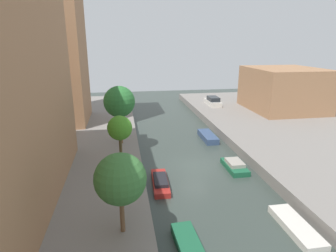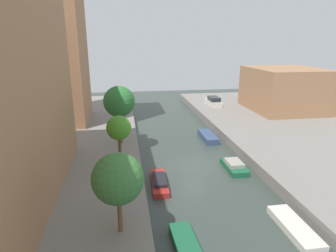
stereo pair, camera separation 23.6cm
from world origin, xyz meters
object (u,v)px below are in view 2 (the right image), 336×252
(street_tree_1, at_px, (118,179))
(moored_boat_left_2, at_px, (187,248))
(moored_boat_right_3, at_px, (208,137))
(moored_boat_right_1, at_px, (294,227))
(apartment_tower_far, at_px, (39,28))
(low_block_right, at_px, (284,89))
(parked_car, at_px, (213,101))
(street_tree_3, at_px, (119,102))
(moored_boat_right_2, at_px, (234,166))
(moored_boat_left_3, at_px, (159,182))
(street_tree_2, at_px, (119,128))

(street_tree_1, bearing_deg, moored_boat_left_2, -17.01)
(moored_boat_left_2, distance_m, moored_boat_right_3, 19.23)
(moored_boat_right_1, bearing_deg, apartment_tower_far, 128.63)
(low_block_right, distance_m, moored_boat_left_2, 34.59)
(apartment_tower_far, xyz_separation_m, parked_car, (24.44, 6.38, -11.18))
(street_tree_3, xyz_separation_m, parked_car, (15.18, 16.26, -3.78))
(moored_boat_left_2, xyz_separation_m, moored_boat_right_2, (6.54, 9.71, 0.05))
(moored_boat_left_2, bearing_deg, moored_boat_right_2, 56.02)
(low_block_right, height_order, street_tree_1, low_block_right)
(moored_boat_right_3, bearing_deg, moored_boat_right_2, -90.13)
(street_tree_3, relative_size, moored_boat_right_1, 1.39)
(parked_car, bearing_deg, moored_boat_right_1, -98.46)
(apartment_tower_far, distance_m, moored_boat_left_3, 24.96)
(low_block_right, height_order, street_tree_3, low_block_right)
(moored_boat_right_2, bearing_deg, street_tree_3, 149.41)
(street_tree_1, height_order, moored_boat_left_3, street_tree_1)
(parked_car, distance_m, moored_boat_left_3, 27.09)
(moored_boat_left_3, xyz_separation_m, moored_boat_right_2, (7.11, 1.92, 0.04))
(street_tree_3, xyz_separation_m, moored_boat_left_2, (3.60, -15.70, -5.09))
(moored_boat_left_2, distance_m, moored_boat_right_2, 11.71)
(apartment_tower_far, bearing_deg, moored_boat_left_3, -55.37)
(moored_boat_right_3, bearing_deg, parked_car, 70.11)
(apartment_tower_far, relative_size, street_tree_3, 3.93)
(apartment_tower_far, relative_size, moored_boat_left_2, 5.89)
(low_block_right, relative_size, moored_boat_left_2, 2.78)
(moored_boat_right_1, bearing_deg, moored_boat_right_2, 92.62)
(apartment_tower_far, bearing_deg, street_tree_2, -61.14)
(moored_boat_left_2, bearing_deg, moored_boat_left_3, 94.16)
(street_tree_2, height_order, moored_boat_right_3, street_tree_2)
(moored_boat_left_3, distance_m, moored_boat_right_3, 12.51)
(apartment_tower_far, relative_size, moored_boat_left_3, 5.39)
(apartment_tower_far, distance_m, street_tree_3, 15.43)
(moored_boat_left_2, bearing_deg, low_block_right, 52.03)
(street_tree_2, distance_m, parked_car, 27.88)
(low_block_right, bearing_deg, street_tree_2, -143.49)
(street_tree_2, distance_m, moored_boat_right_1, 13.96)
(street_tree_3, relative_size, moored_boat_right_2, 1.73)
(parked_car, bearing_deg, moored_boat_right_3, -109.89)
(street_tree_1, relative_size, moored_boat_right_3, 1.08)
(street_tree_2, xyz_separation_m, moored_boat_right_1, (10.55, -7.99, -4.45))
(street_tree_1, bearing_deg, moored_boat_right_2, 40.34)
(apartment_tower_far, relative_size, street_tree_2, 5.00)
(street_tree_3, xyz_separation_m, moored_boat_right_3, (10.16, 2.37, -5.03))
(low_block_right, xyz_separation_m, street_tree_3, (-24.74, -11.39, 1.19))
(street_tree_2, relative_size, moored_boat_left_3, 1.08)
(street_tree_3, xyz_separation_m, moored_boat_left_3, (3.03, -7.92, -5.07))
(parked_car, relative_size, moored_boat_right_1, 1.12)
(moored_boat_right_2, bearing_deg, street_tree_2, -174.77)
(street_tree_2, distance_m, moored_boat_right_2, 11.07)
(moored_boat_right_1, bearing_deg, moored_boat_right_3, 91.29)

